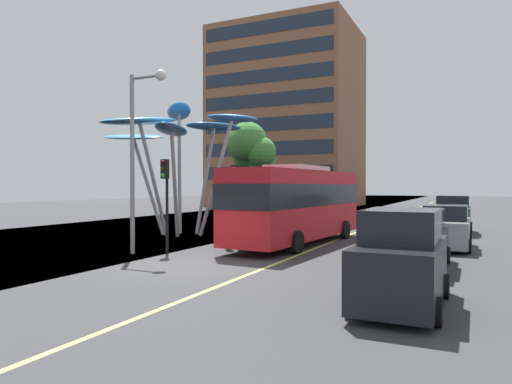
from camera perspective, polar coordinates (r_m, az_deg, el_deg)
The scene contains 14 objects.
ground at distance 16.92m, azimuth -10.57°, elevation -8.93°, with size 120.00×240.00×0.10m.
red_bus at distance 22.20m, azimuth 5.17°, elevation -1.16°, with size 3.30×10.71×3.75m.
leaf_sculpture at distance 26.51m, azimuth -9.52°, elevation 7.44°, with size 9.36×8.26×7.67m.
traffic_light_kerb_near at distance 19.51m, azimuth -11.08°, elevation 0.80°, with size 0.28×0.42×3.89m.
traffic_light_kerb_far at distance 23.87m, azimuth -2.61°, elevation 0.77°, with size 0.28×0.42×3.87m.
traffic_light_island_mid at distance 28.89m, azimuth 2.07°, elevation -0.07°, with size 0.28×0.42×3.25m.
car_parked_near at distance 11.33m, azimuth 17.51°, elevation -8.13°, with size 1.92×4.14×2.26m.
car_parked_mid at distance 16.79m, azimuth 19.32°, elevation -5.63°, with size 1.91×4.42×1.99m.
car_parked_far at distance 22.29m, azimuth 22.35°, elevation -4.12°, with size 2.10×4.26×1.93m.
car_side_street at distance 29.56m, azimuth 23.12°, elevation -2.66°, with size 2.05×4.31×2.22m.
street_lamp at distance 19.50m, azimuth -14.11°, elevation 6.51°, with size 1.77×0.44×7.41m.
tree_pavement_near at distance 42.04m, azimuth -0.67°, elevation 5.42°, with size 4.73×4.56×8.55m.
pedestrian at distance 20.38m, azimuth -3.43°, elevation -4.66°, with size 0.34×0.34×1.73m.
backdrop_building at distance 65.73m, azimuth 3.97°, elevation 8.99°, with size 18.53×15.26×24.32m.
Camera 1 is at (9.17, -13.49, 2.81)m, focal length 32.45 mm.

